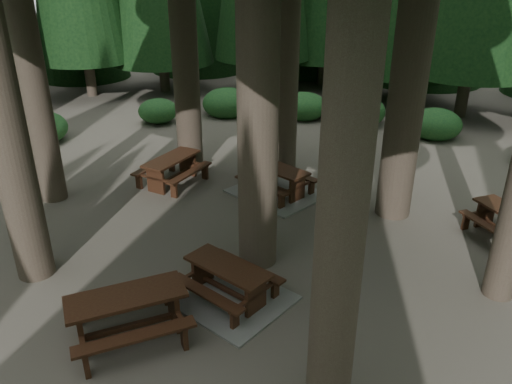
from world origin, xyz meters
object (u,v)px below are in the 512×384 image
Objects in this scene: picnic_table_a at (228,287)px; picnic_table_d at (508,220)px; picnic_table_c at (277,185)px; picnic_table_e at (127,309)px; picnic_table_b at (172,166)px.

picnic_table_a is 7.03m from picnic_table_d.
picnic_table_c is at bearing 117.16° from picnic_table_a.
picnic_table_a is at bearing 9.39° from picnic_table_e.
picnic_table_b is 0.76× the size of picnic_table_c.
picnic_table_e reaches higher than picnic_table_a.
picnic_table_d is at bearing -81.86° from picnic_table_b.
picnic_table_b is at bearing -131.08° from picnic_table_d.
picnic_table_a is 0.94× the size of picnic_table_e.
picnic_table_e reaches higher than picnic_table_d.
picnic_table_e is at bearing -107.14° from picnic_table_a.
picnic_table_b reaches higher than picnic_table_a.
picnic_table_d is (5.93, 1.07, 0.21)m from picnic_table_c.
picnic_table_c is (2.98, 1.21, -0.27)m from picnic_table_b.
picnic_table_a is 6.03m from picnic_table_b.
picnic_table_c is at bearing 41.43° from picnic_table_e.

